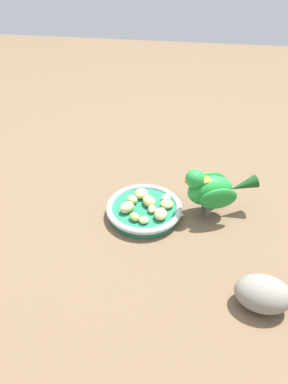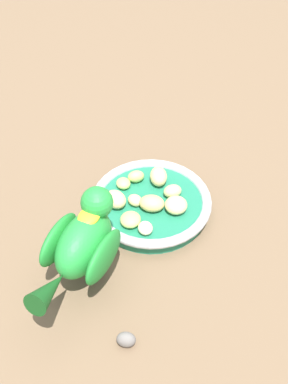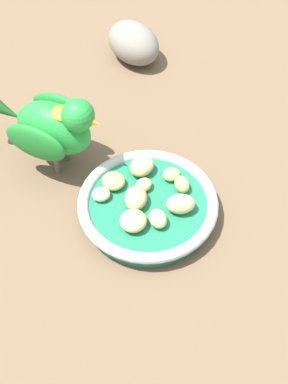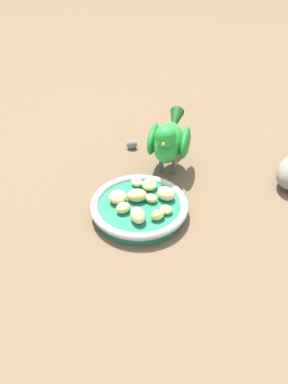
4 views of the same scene
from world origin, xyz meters
TOP-DOWN VIEW (x-y plane):
  - ground_plane at (0.00, 0.00)m, footprint 4.00×4.00m
  - feeding_bowl at (0.01, 0.02)m, footprint 0.19×0.19m
  - apple_piece_0 at (-0.05, 0.01)m, footprint 0.04×0.04m
  - apple_piece_1 at (0.03, -0.02)m, footprint 0.04×0.04m
  - apple_piece_2 at (-0.00, 0.01)m, footprint 0.05×0.05m
  - apple_piece_3 at (0.02, 0.08)m, footprint 0.03×0.03m
  - apple_piece_4 at (0.05, 0.05)m, footprint 0.05×0.05m
  - apple_piece_5 at (-0.00, 0.08)m, footprint 0.03×0.03m
  - apple_piece_6 at (-0.04, 0.06)m, footprint 0.03×0.04m
  - apple_piece_7 at (-0.01, 0.04)m, footprint 0.02×0.03m
  - apple_piece_8 at (0.04, 0.01)m, footprint 0.04×0.03m
  - apple_piece_9 at (-0.04, -0.02)m, footprint 0.03×0.03m
  - parrot at (-0.15, -0.01)m, footprint 0.19×0.12m
  - rock_large at (-0.26, 0.24)m, footprint 0.11×0.08m
  - pebble_0 at (-0.18, -0.13)m, footprint 0.03×0.03m

SIDE VIEW (x-z plane):
  - ground_plane at x=0.00m, z-range 0.00..0.00m
  - pebble_0 at x=-0.18m, z-range 0.00..0.02m
  - feeding_bowl at x=0.01m, z-range 0.00..0.03m
  - apple_piece_5 at x=0.00m, z-range 0.02..0.04m
  - apple_piece_9 at x=-0.04m, z-range 0.02..0.04m
  - apple_piece_7 at x=-0.01m, z-range 0.02..0.04m
  - apple_piece_0 at x=-0.05m, z-range 0.02..0.04m
  - apple_piece_3 at x=0.02m, z-range 0.02..0.04m
  - rock_large at x=-0.26m, z-range 0.00..0.07m
  - apple_piece_8 at x=0.04m, z-range 0.02..0.04m
  - apple_piece_1 at x=0.03m, z-range 0.02..0.05m
  - apple_piece_2 at x=0.00m, z-range 0.02..0.05m
  - apple_piece_6 at x=-0.04m, z-range 0.02..0.05m
  - apple_piece_4 at x=0.05m, z-range 0.02..0.05m
  - parrot at x=-0.15m, z-range 0.01..0.15m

